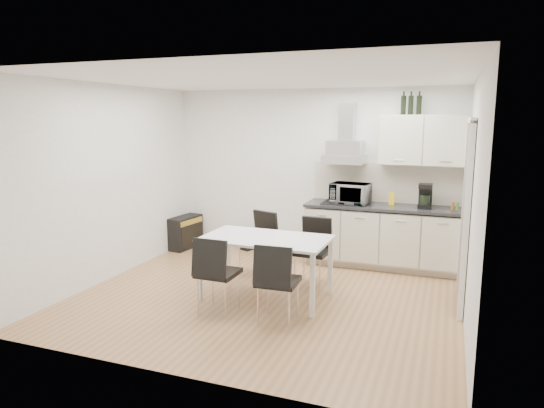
# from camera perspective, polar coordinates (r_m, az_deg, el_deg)

# --- Properties ---
(ground) EXTENTS (4.50, 4.50, 0.00)m
(ground) POSITION_cam_1_polar(r_m,az_deg,el_deg) (6.04, -0.63, -10.81)
(ground) COLOR #AE8054
(ground) RESTS_ON ground
(wall_back) EXTENTS (4.50, 0.10, 2.60)m
(wall_back) POSITION_cam_1_polar(r_m,az_deg,el_deg) (7.59, 4.75, 3.57)
(wall_back) COLOR white
(wall_back) RESTS_ON ground
(wall_front) EXTENTS (4.50, 0.10, 2.60)m
(wall_front) POSITION_cam_1_polar(r_m,az_deg,el_deg) (3.94, -11.12, -2.60)
(wall_front) COLOR white
(wall_front) RESTS_ON ground
(wall_left) EXTENTS (0.10, 4.00, 2.60)m
(wall_left) POSITION_cam_1_polar(r_m,az_deg,el_deg) (6.84, -18.57, 2.37)
(wall_left) COLOR white
(wall_left) RESTS_ON ground
(wall_right) EXTENTS (0.10, 4.00, 2.60)m
(wall_right) POSITION_cam_1_polar(r_m,az_deg,el_deg) (5.35, 22.50, 0.12)
(wall_right) COLOR white
(wall_right) RESTS_ON ground
(ceiling) EXTENTS (4.50, 4.50, 0.00)m
(ceiling) POSITION_cam_1_polar(r_m,az_deg,el_deg) (5.66, -0.68, 14.60)
(ceiling) COLOR white
(ceiling) RESTS_ON wall_back
(doorway) EXTENTS (0.08, 1.04, 2.10)m
(doorway) POSITION_cam_1_polar(r_m,az_deg,el_deg) (5.93, 21.78, -1.38)
(doorway) COLOR white
(doorway) RESTS_ON ground
(kitchenette) EXTENTS (2.22, 0.64, 2.52)m
(kitchenette) POSITION_cam_1_polar(r_m,az_deg,el_deg) (7.18, 13.29, -0.83)
(kitchenette) COLOR beige
(kitchenette) RESTS_ON ground
(dining_table) EXTENTS (1.52, 0.89, 0.75)m
(dining_table) POSITION_cam_1_polar(r_m,az_deg,el_deg) (5.81, -0.73, -4.65)
(dining_table) COLOR white
(dining_table) RESTS_ON ground
(chair_far_left) EXTENTS (0.58, 0.61, 0.88)m
(chair_far_left) POSITION_cam_1_polar(r_m,az_deg,el_deg) (6.69, -1.79, -4.77)
(chair_far_left) COLOR black
(chair_far_left) RESTS_ON ground
(chair_far_right) EXTENTS (0.47, 0.53, 0.88)m
(chair_far_right) POSITION_cam_1_polar(r_m,az_deg,el_deg) (6.30, 4.71, -5.74)
(chair_far_right) COLOR black
(chair_far_right) RESTS_ON ground
(chair_near_left) EXTENTS (0.45, 0.51, 0.88)m
(chair_near_left) POSITION_cam_1_polar(r_m,az_deg,el_deg) (5.49, -6.33, -8.16)
(chair_near_left) COLOR black
(chair_near_left) RESTS_ON ground
(chair_near_right) EXTENTS (0.46, 0.52, 0.88)m
(chair_near_right) POSITION_cam_1_polar(r_m,az_deg,el_deg) (5.19, 0.72, -9.19)
(chair_near_right) COLOR black
(chair_near_right) RESTS_ON ground
(guitar_amp) EXTENTS (0.35, 0.67, 0.54)m
(guitar_amp) POSITION_cam_1_polar(r_m,az_deg,el_deg) (8.27, -10.17, -3.27)
(guitar_amp) COLOR black
(guitar_amp) RESTS_ON ground
(floor_speaker) EXTENTS (0.24, 0.23, 0.32)m
(floor_speaker) POSITION_cam_1_polar(r_m,az_deg,el_deg) (8.06, -2.99, -4.27)
(floor_speaker) COLOR black
(floor_speaker) RESTS_ON ground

